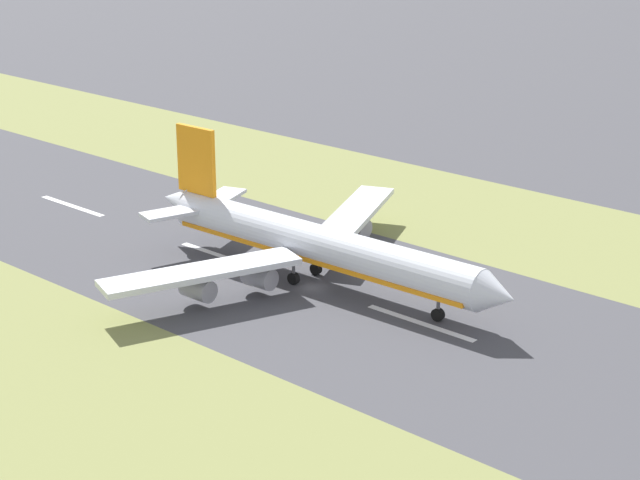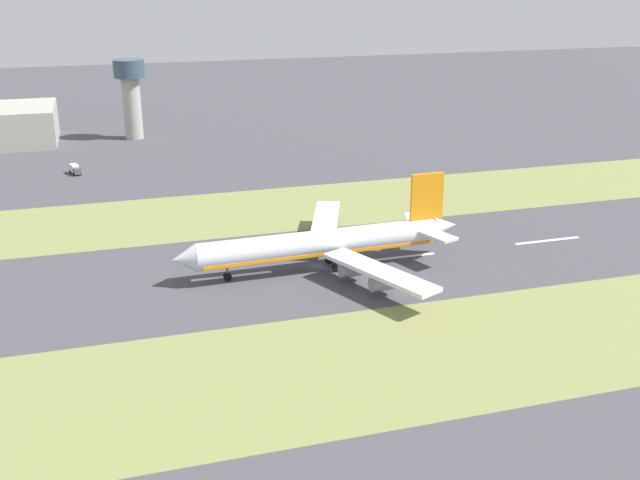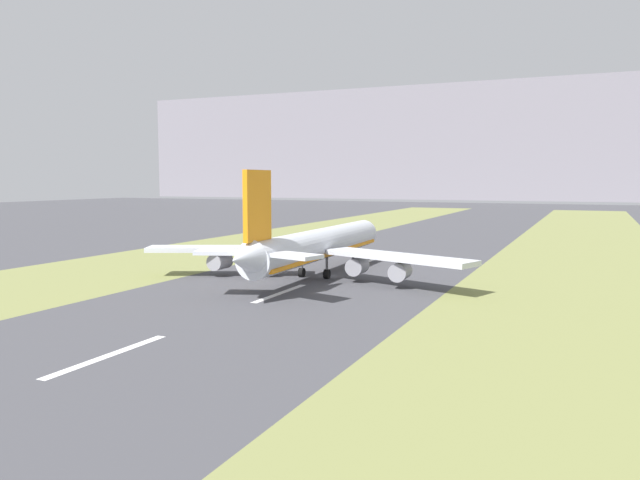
{
  "view_description": "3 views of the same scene",
  "coord_description": "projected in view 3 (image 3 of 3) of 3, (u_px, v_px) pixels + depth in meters",
  "views": [
    {
      "loc": [
        109.73,
        99.35,
        59.64
      ],
      "look_at": [
        -1.6,
        -0.18,
        7.0
      ],
      "focal_mm": 60.0,
      "sensor_mm": 36.0,
      "label": 1
    },
    {
      "loc": [
        -152.18,
        44.61,
        64.65
      ],
      "look_at": [
        -1.6,
        -0.18,
        7.0
      ],
      "focal_mm": 42.0,
      "sensor_mm": 36.0,
      "label": 2
    },
    {
      "loc": [
        46.74,
        -110.64,
        18.7
      ],
      "look_at": [
        -1.6,
        -0.18,
        7.0
      ],
      "focal_mm": 35.0,
      "sensor_mm": 36.0,
      "label": 3
    }
  ],
  "objects": [
    {
      "name": "airplane_main_jet",
      "position": [
        316.0,
        246.0,
        119.48
      ],
      "size": [
        64.11,
        67.14,
        20.2
      ],
      "color": "silver",
      "rests_on": "ground"
    },
    {
      "name": "grass_median_west",
      "position": [
        143.0,
        264.0,
        139.3
      ],
      "size": [
        40.0,
        600.0,
        0.01
      ],
      "primitive_type": "cube",
      "color": "olive",
      "rests_on": "ground"
    },
    {
      "name": "grass_median_east",
      "position": [
        577.0,
        293.0,
        103.38
      ],
      "size": [
        40.0,
        600.0,
        0.01
      ],
      "primitive_type": "cube",
      "color": "olive",
      "rests_on": "ground"
    },
    {
      "name": "centreline_dash_far",
      "position": [
        362.0,
        263.0,
        139.42
      ],
      "size": [
        1.2,
        18.0,
        0.01
      ],
      "primitive_type": "cube",
      "color": "silver",
      "rests_on": "ground"
    },
    {
      "name": "mountain_ridge",
      "position": [
        541.0,
        143.0,
        590.37
      ],
      "size": [
        800.0,
        120.0,
        105.79
      ],
      "primitive_type": "cube",
      "color": "gray",
      "rests_on": "ground"
    },
    {
      "name": "centreline_dash_near",
      "position": [
        109.0,
        355.0,
        66.47
      ],
      "size": [
        1.2,
        18.0,
        0.01
      ],
      "primitive_type": "cube",
      "color": "silver",
      "rests_on": "ground"
    },
    {
      "name": "ground_plane",
      "position": [
        328.0,
        276.0,
        121.34
      ],
      "size": [
        800.0,
        800.0,
        0.0
      ],
      "primitive_type": "plane",
      "color": "#424247"
    },
    {
      "name": "centreline_dash_mid",
      "position": [
        280.0,
        293.0,
        102.95
      ],
      "size": [
        1.2,
        18.0,
        0.01
      ],
      "primitive_type": "cube",
      "color": "silver",
      "rests_on": "ground"
    }
  ]
}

